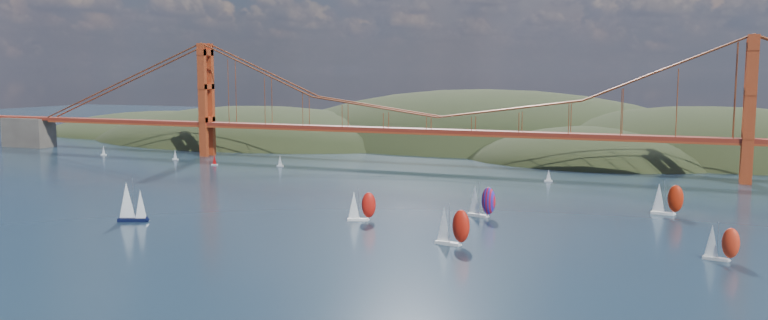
{
  "coord_description": "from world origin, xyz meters",
  "views": [
    {
      "loc": [
        99.07,
        -127.17,
        41.89
      ],
      "look_at": [
        10.67,
        90.0,
        13.81
      ],
      "focal_mm": 35.0,
      "sensor_mm": 36.0,
      "label": 1
    }
  ],
  "objects_px": {
    "racer_rwb": "(481,201)",
    "racer_3": "(667,199)",
    "racer_2": "(721,243)",
    "sloop_navy": "(131,202)",
    "racer_1": "(452,226)",
    "racer_0": "(361,206)"
  },
  "relations": [
    {
      "from": "racer_rwb",
      "to": "racer_3",
      "type": "bearing_deg",
      "value": 41.8
    },
    {
      "from": "racer_2",
      "to": "sloop_navy",
      "type": "bearing_deg",
      "value": -161.35
    },
    {
      "from": "racer_1",
      "to": "racer_2",
      "type": "relative_size",
      "value": 1.17
    },
    {
      "from": "racer_0",
      "to": "racer_1",
      "type": "height_order",
      "value": "racer_1"
    },
    {
      "from": "racer_1",
      "to": "racer_rwb",
      "type": "xyz_separation_m",
      "value": [
        -2.53,
        36.99,
        -0.04
      ]
    },
    {
      "from": "racer_1",
      "to": "racer_2",
      "type": "distance_m",
      "value": 60.0
    },
    {
      "from": "sloop_navy",
      "to": "racer_0",
      "type": "height_order",
      "value": "sloop_navy"
    },
    {
      "from": "racer_3",
      "to": "racer_rwb",
      "type": "relative_size",
      "value": 1.01
    },
    {
      "from": "sloop_navy",
      "to": "racer_1",
      "type": "bearing_deg",
      "value": -18.29
    },
    {
      "from": "racer_1",
      "to": "racer_2",
      "type": "height_order",
      "value": "racer_1"
    },
    {
      "from": "racer_2",
      "to": "racer_1",
      "type": "bearing_deg",
      "value": -158.84
    },
    {
      "from": "racer_0",
      "to": "racer_2",
      "type": "xyz_separation_m",
      "value": [
        91.71,
        -10.45,
        -0.25
      ]
    },
    {
      "from": "sloop_navy",
      "to": "racer_3",
      "type": "bearing_deg",
      "value": 3.6
    },
    {
      "from": "racer_2",
      "to": "racer_3",
      "type": "xyz_separation_m",
      "value": [
        -12.64,
        52.12,
        0.72
      ]
    },
    {
      "from": "racer_0",
      "to": "racer_rwb",
      "type": "distance_m",
      "value": 34.87
    },
    {
      "from": "racer_0",
      "to": "racer_3",
      "type": "distance_m",
      "value": 89.38
    },
    {
      "from": "racer_1",
      "to": "racer_rwb",
      "type": "relative_size",
      "value": 1.01
    },
    {
      "from": "racer_0",
      "to": "racer_rwb",
      "type": "height_order",
      "value": "racer_rwb"
    },
    {
      "from": "sloop_navy",
      "to": "racer_rwb",
      "type": "height_order",
      "value": "sloop_navy"
    },
    {
      "from": "racer_2",
      "to": "racer_rwb",
      "type": "height_order",
      "value": "racer_rwb"
    },
    {
      "from": "racer_2",
      "to": "racer_rwb",
      "type": "bearing_deg",
      "value": 168.34
    },
    {
      "from": "racer_1",
      "to": "racer_3",
      "type": "xyz_separation_m",
      "value": [
        46.76,
        60.5,
        0.02
      ]
    }
  ]
}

